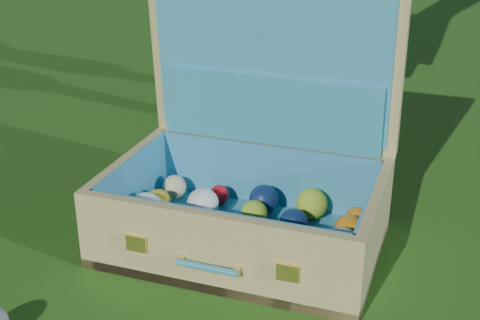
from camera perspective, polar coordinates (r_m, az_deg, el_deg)
name	(u,v)px	position (r m, az deg, el deg)	size (l,w,h in m)	color
ground	(326,290)	(1.46, 7.38, -10.92)	(60.00, 60.00, 0.00)	#215114
suitcase	(252,170)	(1.57, 1.05, -0.83)	(0.75, 0.67, 0.60)	tan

